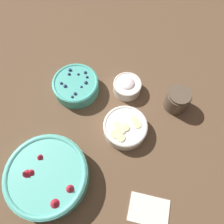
{
  "coord_description": "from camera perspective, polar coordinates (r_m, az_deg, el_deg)",
  "views": [
    {
      "loc": [
        0.03,
        -0.29,
        0.78
      ],
      "look_at": [
        -0.04,
        0.06,
        0.04
      ],
      "focal_mm": 35.0,
      "sensor_mm": 36.0,
      "label": 1
    }
  ],
  "objects": [
    {
      "name": "bowl_blueberries",
      "position": [
        0.89,
        -9.42,
        6.94
      ],
      "size": [
        0.18,
        0.18,
        0.06
      ],
      "color": "#47AD9E",
      "rests_on": "ground_plane"
    },
    {
      "name": "ground_plane",
      "position": [
        0.83,
        1.88,
        -5.08
      ],
      "size": [
        4.0,
        4.0,
        0.0
      ],
      "primitive_type": "plane",
      "color": "brown"
    },
    {
      "name": "bowl_cream",
      "position": [
        0.89,
        3.78,
        6.82
      ],
      "size": [
        0.11,
        0.11,
        0.06
      ],
      "color": "silver",
      "rests_on": "ground_plane"
    },
    {
      "name": "bowl_bananas",
      "position": [
        0.8,
        3.45,
        -4.03
      ],
      "size": [
        0.16,
        0.16,
        0.05
      ],
      "color": "white",
      "rests_on": "ground_plane"
    },
    {
      "name": "napkin",
      "position": [
        0.78,
        9.62,
        -23.96
      ],
      "size": [
        0.13,
        0.1,
        0.01
      ],
      "color": "silver",
      "rests_on": "ground_plane"
    },
    {
      "name": "jar_chocolate",
      "position": [
        0.88,
        16.62,
        2.97
      ],
      "size": [
        0.09,
        0.09,
        0.09
      ],
      "color": "brown",
      "rests_on": "ground_plane"
    },
    {
      "name": "bowl_strawberries",
      "position": [
        0.77,
        -16.53,
        -15.7
      ],
      "size": [
        0.27,
        0.27,
        0.1
      ],
      "color": "#56B7A8",
      "rests_on": "ground_plane"
    }
  ]
}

